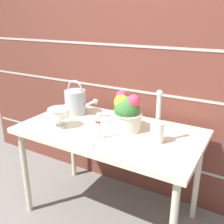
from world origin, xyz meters
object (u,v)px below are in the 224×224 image
(flower_planter, at_px, (126,113))
(glass_decanter, at_px, (157,127))
(watering_can, at_px, (76,102))
(figurine_vase, at_px, (99,128))
(crystal_pedestal_bowl, at_px, (59,114))

(flower_planter, relative_size, glass_decanter, 0.79)
(flower_planter, bearing_deg, watering_can, 170.67)
(glass_decanter, bearing_deg, figurine_vase, -158.47)
(watering_can, relative_size, glass_decanter, 0.93)
(crystal_pedestal_bowl, xyz_separation_m, glass_decanter, (0.70, 0.12, 0.01))
(crystal_pedestal_bowl, xyz_separation_m, figurine_vase, (0.36, -0.02, -0.02))
(glass_decanter, height_order, figurine_vase, glass_decanter)
(watering_can, xyz_separation_m, glass_decanter, (0.77, -0.17, 0.00))
(crystal_pedestal_bowl, height_order, glass_decanter, glass_decanter)
(crystal_pedestal_bowl, bearing_deg, glass_decanter, 9.31)
(glass_decanter, bearing_deg, flower_planter, 162.55)
(flower_planter, bearing_deg, crystal_pedestal_bowl, -155.98)
(crystal_pedestal_bowl, relative_size, flower_planter, 0.60)
(flower_planter, bearing_deg, figurine_vase, -111.29)
(watering_can, bearing_deg, glass_decanter, -12.16)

